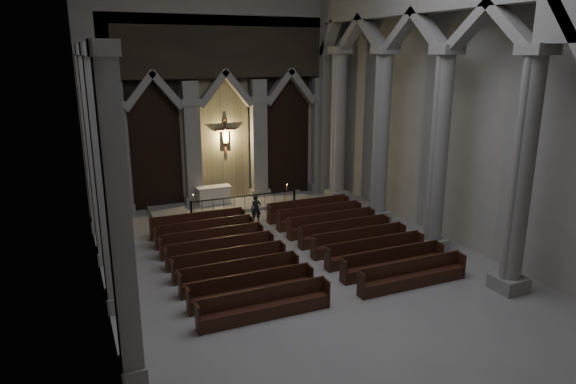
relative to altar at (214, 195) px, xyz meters
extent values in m
plane|color=#97958F|center=(0.93, -10.98, -0.60)|extent=(24.00, 24.00, 0.00)
cube|color=#A6A49B|center=(0.93, 1.02, 5.40)|extent=(14.00, 0.10, 12.00)
cube|color=#A6A49B|center=(-6.07, -10.98, 5.40)|extent=(0.10, 24.00, 12.00)
cube|color=#A6A49B|center=(7.93, -10.98, 5.40)|extent=(0.10, 24.00, 12.00)
cube|color=gray|center=(-4.47, 0.52, 2.60)|extent=(0.80, 0.50, 6.40)
cube|color=gray|center=(-4.47, 0.52, -0.35)|extent=(1.05, 0.70, 0.50)
cube|color=gray|center=(-4.47, 0.52, 4.75)|extent=(1.00, 0.65, 0.35)
cube|color=gray|center=(-0.87, 0.52, 2.60)|extent=(0.80, 0.50, 6.40)
cube|color=gray|center=(-0.87, 0.52, -0.35)|extent=(1.05, 0.70, 0.50)
cube|color=gray|center=(-0.87, 0.52, 4.75)|extent=(1.00, 0.65, 0.35)
cube|color=gray|center=(2.73, 0.52, 2.60)|extent=(0.80, 0.50, 6.40)
cube|color=gray|center=(2.73, 0.52, -0.35)|extent=(1.05, 0.70, 0.50)
cube|color=gray|center=(2.73, 0.52, 4.75)|extent=(1.00, 0.65, 0.35)
cube|color=gray|center=(6.33, 0.52, 2.60)|extent=(0.80, 0.50, 6.40)
cube|color=gray|center=(6.33, 0.52, -0.35)|extent=(1.05, 0.70, 0.50)
cube|color=gray|center=(6.33, 0.52, 4.75)|extent=(1.00, 0.65, 0.35)
cube|color=black|center=(-2.67, 0.87, 2.90)|extent=(2.60, 0.15, 7.00)
cube|color=#948860|center=(0.93, 0.87, 2.90)|extent=(2.60, 0.15, 7.00)
cube|color=black|center=(4.53, 0.87, 2.90)|extent=(2.60, 0.15, 7.00)
cube|color=black|center=(0.93, 0.52, 7.40)|extent=(12.00, 0.50, 3.00)
cube|color=gray|center=(-5.27, 0.52, 3.90)|extent=(1.60, 0.50, 9.00)
cube|color=gray|center=(7.13, 0.52, 3.90)|extent=(1.60, 0.50, 9.00)
plane|color=#FFBE72|center=(0.93, 0.84, 2.90)|extent=(1.50, 0.00, 1.50)
cube|color=#4F2B1B|center=(0.93, 0.75, 2.90)|extent=(0.13, 0.08, 1.80)
cube|color=#4F2B1B|center=(0.93, 0.75, 3.25)|extent=(1.10, 0.08, 0.13)
cube|color=tan|center=(0.93, 0.69, 2.85)|extent=(0.26, 0.10, 0.60)
sphere|color=tan|center=(0.93, 0.69, 3.25)|extent=(0.17, 0.17, 0.17)
cylinder|color=tan|center=(0.67, 0.69, 3.22)|extent=(0.45, 0.08, 0.08)
cylinder|color=tan|center=(1.19, 0.69, 3.22)|extent=(0.45, 0.08, 0.08)
cube|color=gray|center=(6.43, -1.48, -0.35)|extent=(1.00, 1.00, 0.50)
cylinder|color=gray|center=(6.43, -1.48, 3.40)|extent=(0.70, 0.70, 7.50)
cube|color=gray|center=(6.43, -1.48, 7.25)|extent=(0.95, 0.95, 0.35)
cube|color=gray|center=(6.43, -5.48, -0.35)|extent=(1.00, 1.00, 0.50)
cylinder|color=gray|center=(6.43, -5.48, 3.40)|extent=(0.70, 0.70, 7.50)
cube|color=gray|center=(6.43, -5.48, 7.25)|extent=(0.95, 0.95, 0.35)
cube|color=gray|center=(6.43, -9.48, -0.35)|extent=(1.00, 1.00, 0.50)
cylinder|color=gray|center=(6.43, -9.48, 3.40)|extent=(0.70, 0.70, 7.50)
cube|color=gray|center=(6.43, -9.48, 7.25)|extent=(0.95, 0.95, 0.35)
cube|color=gray|center=(6.43, -13.48, -0.35)|extent=(1.00, 1.00, 0.50)
cylinder|color=gray|center=(6.43, -13.48, 3.40)|extent=(0.70, 0.70, 7.50)
cube|color=gray|center=(6.43, -13.48, 7.25)|extent=(0.95, 0.95, 0.35)
cube|color=gray|center=(6.43, 0.42, 4.00)|extent=(0.55, 1.20, 9.20)
cube|color=gray|center=(-5.82, -1.48, -0.35)|extent=(0.60, 1.00, 0.50)
cube|color=gray|center=(-5.82, -1.48, 3.40)|extent=(0.50, 0.80, 7.50)
cube|color=gray|center=(-5.82, -1.48, 7.25)|extent=(0.60, 1.00, 0.35)
cube|color=gray|center=(-5.82, -5.48, -0.35)|extent=(0.60, 1.00, 0.50)
cube|color=gray|center=(-5.82, -5.48, 3.40)|extent=(0.50, 0.80, 7.50)
cube|color=gray|center=(-5.82, -5.48, 7.25)|extent=(0.60, 1.00, 0.35)
cube|color=gray|center=(-5.82, -9.48, -0.35)|extent=(0.60, 1.00, 0.50)
cube|color=gray|center=(-5.82, -9.48, 3.40)|extent=(0.50, 0.80, 7.50)
cube|color=gray|center=(-5.82, -9.48, 7.25)|extent=(0.60, 1.00, 0.35)
cube|color=gray|center=(-5.82, -13.48, -0.35)|extent=(0.60, 1.00, 0.50)
cube|color=gray|center=(-5.82, -13.48, 3.40)|extent=(0.50, 0.80, 7.50)
cube|color=gray|center=(-5.82, -13.48, 7.25)|extent=(0.60, 1.00, 0.35)
cube|color=gray|center=(0.93, -0.38, -0.53)|extent=(8.50, 2.60, 0.15)
cube|color=silver|center=(0.00, 0.00, -0.02)|extent=(1.63, 0.63, 0.86)
cube|color=silver|center=(0.00, 0.00, 0.43)|extent=(1.77, 0.71, 0.04)
cube|color=black|center=(0.93, -2.22, 0.40)|extent=(5.29, 0.05, 0.05)
cube|color=black|center=(-1.72, -2.22, -0.08)|extent=(0.09, 0.09, 1.06)
cube|color=black|center=(3.57, -2.22, -0.08)|extent=(0.09, 0.09, 1.06)
cylinder|color=black|center=(-1.19, -2.22, -0.11)|extent=(0.02, 0.02, 0.97)
cylinder|color=black|center=(-0.66, -2.22, -0.11)|extent=(0.02, 0.02, 0.97)
cylinder|color=black|center=(-0.13, -2.22, -0.11)|extent=(0.02, 0.02, 0.97)
cylinder|color=black|center=(0.40, -2.22, -0.11)|extent=(0.02, 0.02, 0.97)
cylinder|color=black|center=(0.93, -2.22, -0.11)|extent=(0.02, 0.02, 0.97)
cylinder|color=black|center=(1.46, -2.22, -0.11)|extent=(0.02, 0.02, 0.97)
cylinder|color=black|center=(1.99, -2.22, -0.11)|extent=(0.02, 0.02, 0.97)
cylinder|color=black|center=(2.52, -2.22, -0.11)|extent=(0.02, 0.02, 0.97)
cylinder|color=black|center=(3.05, -2.22, -0.11)|extent=(0.02, 0.02, 0.97)
cylinder|color=#B68038|center=(-1.48, -1.74, -0.58)|extent=(0.21, 0.21, 0.04)
cylinder|color=#B68038|center=(-1.48, -1.74, -0.08)|extent=(0.03, 0.03, 1.00)
cylinder|color=#B68038|center=(-1.48, -1.74, 0.42)|extent=(0.10, 0.10, 0.02)
cylinder|color=beige|center=(-1.48, -1.74, 0.51)|extent=(0.04, 0.04, 0.17)
sphere|color=#FFD359|center=(-1.48, -1.74, 0.62)|extent=(0.04, 0.04, 0.04)
cylinder|color=#B68038|center=(3.41, -1.64, -0.58)|extent=(0.20, 0.20, 0.04)
cylinder|color=#B68038|center=(3.41, -1.64, -0.09)|extent=(0.03, 0.03, 0.98)
cylinder|color=#B68038|center=(3.41, -1.64, 0.40)|extent=(0.10, 0.10, 0.02)
cylinder|color=beige|center=(3.41, -1.64, 0.48)|extent=(0.04, 0.04, 0.17)
sphere|color=#FFD359|center=(3.41, -1.64, 0.59)|extent=(0.04, 0.04, 0.04)
cube|color=black|center=(-1.77, -3.81, -0.38)|extent=(4.12, 0.39, 0.44)
cube|color=black|center=(-1.77, -3.63, 0.08)|extent=(4.12, 0.07, 0.49)
cube|color=black|center=(-3.83, -3.81, -0.16)|extent=(0.06, 0.44, 0.88)
cube|color=black|center=(0.29, -3.81, -0.16)|extent=(0.06, 0.44, 0.88)
cube|color=black|center=(3.63, -3.81, -0.38)|extent=(4.12, 0.39, 0.44)
cube|color=black|center=(3.63, -3.63, 0.08)|extent=(4.12, 0.07, 0.49)
cube|color=black|center=(1.57, -3.81, -0.16)|extent=(0.06, 0.44, 0.88)
cube|color=black|center=(5.69, -3.81, -0.16)|extent=(0.06, 0.44, 0.88)
cube|color=black|center=(-1.77, -4.98, -0.38)|extent=(4.12, 0.39, 0.44)
cube|color=black|center=(-1.77, -4.79, 0.08)|extent=(4.12, 0.07, 0.49)
cube|color=black|center=(-3.83, -4.98, -0.16)|extent=(0.06, 0.44, 0.88)
cube|color=black|center=(0.29, -4.98, -0.16)|extent=(0.06, 0.44, 0.88)
cube|color=black|center=(3.63, -4.98, -0.38)|extent=(4.12, 0.39, 0.44)
cube|color=black|center=(3.63, -4.79, 0.08)|extent=(4.12, 0.07, 0.49)
cube|color=black|center=(1.57, -4.98, -0.16)|extent=(0.06, 0.44, 0.88)
cube|color=black|center=(5.69, -4.98, -0.16)|extent=(0.06, 0.44, 0.88)
cube|color=black|center=(-1.77, -6.15, -0.38)|extent=(4.12, 0.39, 0.44)
cube|color=black|center=(-1.77, -5.96, 0.08)|extent=(4.12, 0.07, 0.49)
cube|color=black|center=(-3.83, -6.15, -0.16)|extent=(0.06, 0.44, 0.88)
cube|color=black|center=(0.29, -6.15, -0.16)|extent=(0.06, 0.44, 0.88)
cube|color=black|center=(3.63, -6.15, -0.38)|extent=(4.12, 0.39, 0.44)
cube|color=black|center=(3.63, -5.96, 0.08)|extent=(4.12, 0.07, 0.49)
cube|color=black|center=(1.57, -6.15, -0.16)|extent=(0.06, 0.44, 0.88)
cube|color=black|center=(5.69, -6.15, -0.16)|extent=(0.06, 0.44, 0.88)
cube|color=black|center=(-1.77, -7.31, -0.38)|extent=(4.12, 0.39, 0.44)
cube|color=black|center=(-1.77, -7.13, 0.08)|extent=(4.12, 0.07, 0.49)
cube|color=black|center=(-3.83, -7.31, -0.16)|extent=(0.06, 0.44, 0.88)
cube|color=black|center=(0.29, -7.31, -0.16)|extent=(0.06, 0.44, 0.88)
cube|color=black|center=(3.63, -7.31, -0.38)|extent=(4.12, 0.39, 0.44)
cube|color=black|center=(3.63, -7.13, 0.08)|extent=(4.12, 0.07, 0.49)
cube|color=black|center=(1.57, -7.31, -0.16)|extent=(0.06, 0.44, 0.88)
cube|color=black|center=(5.69, -7.31, -0.16)|extent=(0.06, 0.44, 0.88)
cube|color=black|center=(-1.77, -8.48, -0.38)|extent=(4.12, 0.39, 0.44)
cube|color=black|center=(-1.77, -8.29, 0.08)|extent=(4.12, 0.07, 0.49)
cube|color=black|center=(-3.83, -8.48, -0.16)|extent=(0.06, 0.44, 0.88)
cube|color=black|center=(0.29, -8.48, -0.16)|extent=(0.06, 0.44, 0.88)
cube|color=black|center=(3.63, -8.48, -0.38)|extent=(4.12, 0.39, 0.44)
cube|color=black|center=(3.63, -8.29, 0.08)|extent=(4.12, 0.07, 0.49)
cube|color=black|center=(1.57, -8.48, -0.16)|extent=(0.06, 0.44, 0.88)
cube|color=black|center=(5.69, -8.48, -0.16)|extent=(0.06, 0.44, 0.88)
cube|color=black|center=(-1.77, -9.65, -0.38)|extent=(4.12, 0.39, 0.44)
cube|color=black|center=(-1.77, -9.46, 0.08)|extent=(4.12, 0.07, 0.49)
cube|color=black|center=(-3.83, -9.65, -0.16)|extent=(0.06, 0.44, 0.88)
cube|color=black|center=(0.29, -9.65, -0.16)|extent=(0.06, 0.44, 0.88)
cube|color=black|center=(3.63, -9.65, -0.38)|extent=(4.12, 0.39, 0.44)
cube|color=black|center=(3.63, -9.46, 0.08)|extent=(4.12, 0.07, 0.49)
cube|color=black|center=(1.57, -9.65, -0.16)|extent=(0.06, 0.44, 0.88)
cube|color=black|center=(5.69, -9.65, -0.16)|extent=(0.06, 0.44, 0.88)
cube|color=black|center=(-1.77, -10.81, -0.38)|extent=(4.12, 0.39, 0.44)
cube|color=black|center=(-1.77, -10.63, 0.08)|extent=(4.12, 0.07, 0.49)
cube|color=black|center=(-3.83, -10.81, -0.16)|extent=(0.06, 0.44, 0.88)
cube|color=black|center=(0.29, -10.81, -0.16)|extent=(0.06, 0.44, 0.88)
cube|color=black|center=(3.63, -10.81, -0.38)|extent=(4.12, 0.39, 0.44)
cube|color=black|center=(3.63, -10.63, 0.08)|extent=(4.12, 0.07, 0.49)
cube|color=black|center=(1.57, -10.81, -0.16)|extent=(0.06, 0.44, 0.88)
cube|color=black|center=(5.69, -10.81, -0.16)|extent=(0.06, 0.44, 0.88)
cube|color=black|center=(-1.77, -11.98, -0.38)|extent=(4.12, 0.39, 0.44)
cube|color=black|center=(-1.77, -11.79, 0.08)|extent=(4.12, 0.07, 0.49)
cube|color=black|center=(-3.83, -11.98, -0.16)|extent=(0.06, 0.44, 0.88)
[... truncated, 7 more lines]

